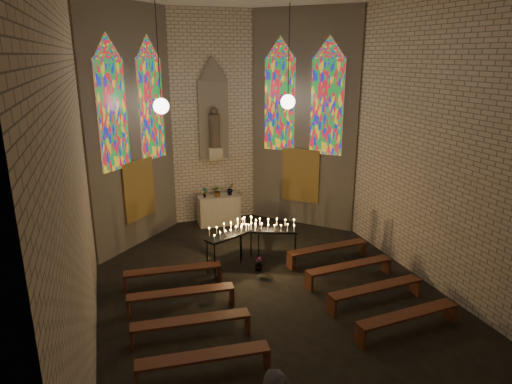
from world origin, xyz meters
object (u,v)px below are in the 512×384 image
altar (219,210)px  votive_stand_right (268,227)px  votive_stand_left (234,231)px  aisle_flower_pot (259,264)px

altar → votive_stand_right: 3.41m
altar → votive_stand_left: size_ratio=0.83×
altar → votive_stand_left: votive_stand_left is taller
votive_stand_left → votive_stand_right: 1.00m
aisle_flower_pot → votive_stand_left: bearing=143.9°
aisle_flower_pot → votive_stand_right: votive_stand_right is taller
altar → votive_stand_right: size_ratio=0.85×
aisle_flower_pot → votive_stand_right: bearing=46.3°
aisle_flower_pot → votive_stand_left: (-0.57, 0.42, 0.86)m
altar → aisle_flower_pot: (0.15, -3.77, -0.31)m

